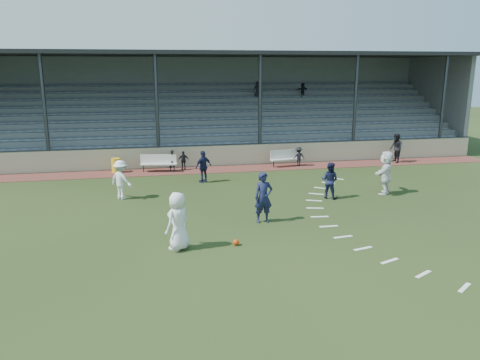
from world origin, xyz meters
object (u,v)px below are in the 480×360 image
football (236,242)px  player_navy_lead (263,198)px  bench_right (286,157)px  official (396,148)px  bench_left (159,161)px  player_white_lead (178,221)px  trash_bin (116,165)px

football → player_navy_lead: size_ratio=0.11×
bench_right → football: bearing=-123.7°
bench_right → official: (6.85, -0.24, 0.32)m
bench_left → player_white_lead: player_white_lead is taller
trash_bin → player_white_lead: 12.18m
bench_right → player_white_lead: size_ratio=1.07×
player_white_lead → official: (13.94, 11.46, -0.04)m
player_navy_lead → official: 14.16m
trash_bin → bench_left: bearing=-4.6°
bench_left → trash_bin: 2.33m
bench_left → player_white_lead: (0.33, -11.70, 0.36)m
bench_right → trash_bin: (-9.73, 0.18, -0.17)m
player_navy_lead → official: player_navy_lead is taller
bench_left → player_navy_lead: (3.65, -9.60, 0.38)m
official → football: bearing=-42.8°
trash_bin → player_white_lead: size_ratio=0.42×
football → player_navy_lead: 2.72m
player_navy_lead → player_white_lead: bearing=-151.3°
bench_right → player_navy_lead: player_navy_lead is taller
official → bench_left: bearing=-87.3°
football → player_navy_lead: bearing=55.8°
bench_right → official: 6.87m
football → player_white_lead: 2.05m
player_white_lead → player_navy_lead: bearing=168.9°
trash_bin → football: bearing=-69.2°
player_white_lead → player_navy_lead: (3.32, 2.10, 0.02)m
player_white_lead → trash_bin: bearing=-120.9°
player_white_lead → player_navy_lead: 3.93m
trash_bin → player_navy_lead: size_ratio=0.41×
football → player_white_lead: size_ratio=0.11×
football → official: bearing=43.6°
football → trash_bin: bearing=110.8°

